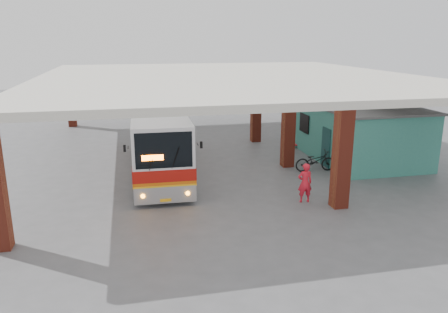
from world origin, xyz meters
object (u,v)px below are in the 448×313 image
coach_bus (158,135)px  motorcycle (315,161)px  pedestrian (305,183)px  red_chair (297,142)px

coach_bus → motorcycle: 8.35m
motorcycle → pedestrian: pedestrian is taller
coach_bus → pedestrian: 8.67m
motorcycle → red_chair: motorcycle is taller
motorcycle → red_chair: size_ratio=2.94×
pedestrian → red_chair: (3.24, 8.94, -0.52)m
coach_bus → pedestrian: coach_bus is taller
red_chair → motorcycle: bearing=-124.9°
coach_bus → motorcycle: size_ratio=5.79×
motorcycle → coach_bus: bearing=75.6°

